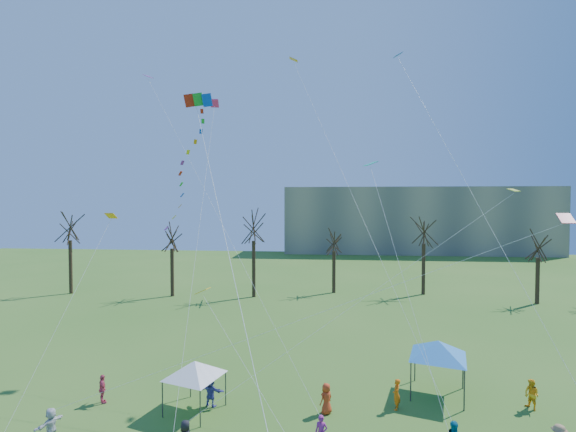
# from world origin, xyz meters

# --- Properties ---
(distant_building) EXTENTS (60.00, 14.00, 15.00)m
(distant_building) POSITION_xyz_m (22.00, 82.00, 7.50)
(distant_building) COLOR gray
(distant_building) RESTS_ON ground
(bare_tree_row) EXTENTS (70.10, 9.44, 10.78)m
(bare_tree_row) POSITION_xyz_m (-0.97, 35.37, 7.00)
(bare_tree_row) COLOR black
(bare_tree_row) RESTS_ON ground
(big_box_kite) EXTENTS (4.34, 7.26, 20.76)m
(big_box_kite) POSITION_xyz_m (-6.31, 7.82, 13.35)
(big_box_kite) COLOR red
(big_box_kite) RESTS_ON ground
(canopy_tent_white) EXTENTS (3.59, 3.59, 2.83)m
(canopy_tent_white) POSITION_xyz_m (-6.13, 7.74, 2.39)
(canopy_tent_white) COLOR #3F3F44
(canopy_tent_white) RESTS_ON ground
(canopy_tent_blue) EXTENTS (4.23, 4.23, 3.31)m
(canopy_tent_blue) POSITION_xyz_m (7.86, 10.96, 2.81)
(canopy_tent_blue) COLOR #3F3F44
(canopy_tent_blue) RESTS_ON ground
(small_kites_aloft) EXTENTS (27.02, 18.00, 33.81)m
(small_kites_aloft) POSITION_xyz_m (-0.34, 11.73, 14.52)
(small_kites_aloft) COLOR #FF9F0D
(small_kites_aloft) RESTS_ON ground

